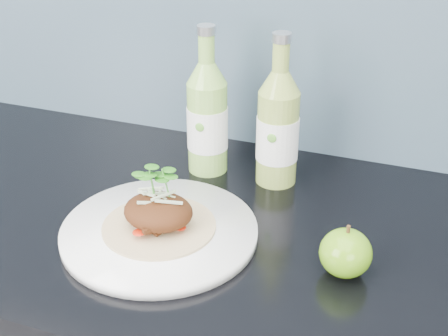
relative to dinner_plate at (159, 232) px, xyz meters
The scene contains 5 objects.
dinner_plate is the anchor object (origin of this frame).
pork_taco 0.04m from the dinner_plate, 90.00° to the left, with size 0.17×0.17×0.10m.
green_apple 0.27m from the dinner_plate, ahead, with size 0.08×0.08×0.08m.
cider_bottle_left 0.24m from the dinner_plate, 92.47° to the left, with size 0.09×0.09×0.26m.
cider_bottle_right 0.27m from the dinner_plate, 62.62° to the left, with size 0.09×0.09×0.26m.
Camera 1 is at (0.24, 0.94, 1.43)m, focal length 50.00 mm.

